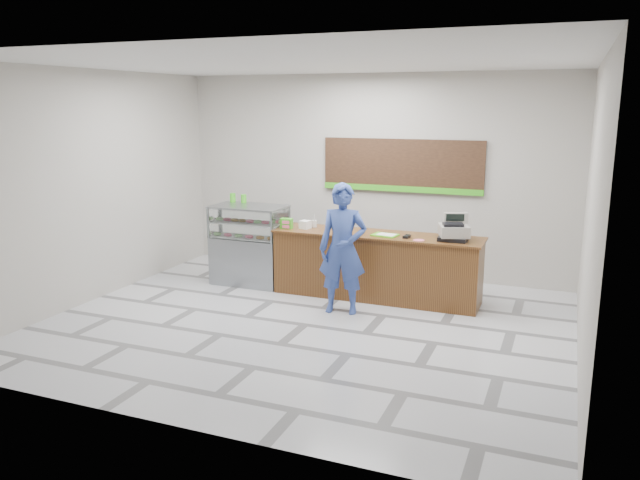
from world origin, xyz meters
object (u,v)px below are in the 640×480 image
at_px(sales_counter, 376,266).
at_px(serving_tray, 385,235).
at_px(display_case, 250,244).
at_px(cash_register, 454,230).
at_px(customer, 343,249).

height_order(sales_counter, serving_tray, serving_tray).
height_order(display_case, serving_tray, display_case).
height_order(display_case, cash_register, cash_register).
height_order(sales_counter, customer, customer).
bearing_deg(customer, serving_tray, 49.92).
relative_size(sales_counter, cash_register, 6.02).
height_order(sales_counter, cash_register, cash_register).
bearing_deg(display_case, cash_register, -0.23).
distance_m(cash_register, customer, 1.67).
distance_m(display_case, serving_tray, 2.41).
xyz_separation_m(display_case, cash_register, (3.40, -0.01, 0.50)).
bearing_deg(sales_counter, cash_register, -0.69).
relative_size(sales_counter, serving_tray, 7.90).
bearing_deg(customer, sales_counter, 62.63).
relative_size(sales_counter, display_case, 2.45).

